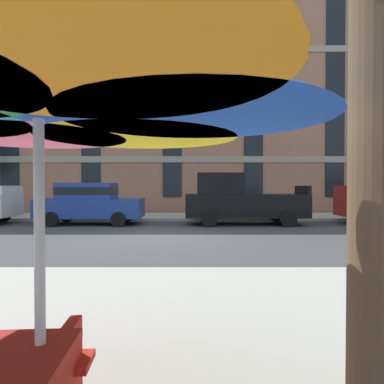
% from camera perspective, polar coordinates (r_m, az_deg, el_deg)
% --- Properties ---
extents(ground_plane, '(120.00, 120.00, 0.00)m').
position_cam_1_polar(ground_plane, '(11.10, -5.94, -7.56)').
color(ground_plane, '#424244').
extents(sidewalk_far, '(56.00, 3.60, 0.12)m').
position_cam_1_polar(sidewalk_far, '(17.82, -3.64, -4.09)').
color(sidewalk_far, '#B2ADA3').
rests_on(sidewalk_far, ground).
extents(apartment_building, '(42.70, 12.08, 12.80)m').
position_cam_1_polar(apartment_building, '(26.35, -2.47, 11.43)').
color(apartment_building, '#A87056').
rests_on(apartment_building, ground).
extents(sedan_blue, '(4.40, 1.98, 1.78)m').
position_cam_1_polar(sedan_blue, '(15.27, -16.64, -1.65)').
color(sedan_blue, navy).
rests_on(sedan_blue, ground).
extents(pickup_black, '(5.10, 2.12, 2.20)m').
position_cam_1_polar(pickup_black, '(14.77, 8.07, -1.41)').
color(pickup_black, black).
rests_on(pickup_black, ground).
extents(patio_umbrella, '(3.30, 3.07, 2.50)m').
position_cam_1_polar(patio_umbrella, '(2.17, -24.24, 16.13)').
color(patio_umbrella, silver).
rests_on(patio_umbrella, ground).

